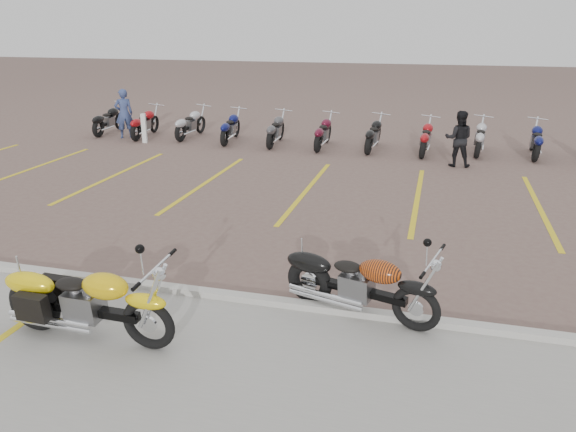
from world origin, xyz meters
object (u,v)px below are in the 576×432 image
at_px(yellow_cruiser, 86,304).
at_px(flame_cruiser, 357,285).
at_px(bollard, 144,128).
at_px(person_a, 124,114).
at_px(person_b, 459,139).

distance_m(yellow_cruiser, flame_cruiser, 3.66).
bearing_deg(bollard, yellow_cruiser, -64.55).
xyz_separation_m(yellow_cruiser, bollard, (-5.58, 11.72, -0.00)).
distance_m(person_a, person_b, 11.57).
height_order(flame_cruiser, person_a, person_a).
height_order(flame_cruiser, bollard, bollard).
distance_m(flame_cruiser, bollard, 13.52).
bearing_deg(person_b, yellow_cruiser, 67.53).
distance_m(yellow_cruiser, person_a, 14.03).
bearing_deg(bollard, person_b, -3.76).
bearing_deg(person_b, person_a, -5.29).
distance_m(flame_cruiser, person_b, 9.63).
bearing_deg(yellow_cruiser, flame_cruiser, 26.80).
xyz_separation_m(yellow_cruiser, person_b, (4.82, 11.04, 0.30)).
bearing_deg(yellow_cruiser, person_b, 68.33).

